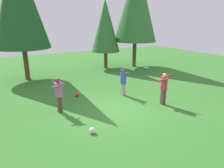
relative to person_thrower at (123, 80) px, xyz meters
name	(u,v)px	position (x,y,z in m)	size (l,w,h in m)	color
ground_plane	(116,110)	(-1.42, -1.60, -0.94)	(40.00, 40.00, 0.00)	#387A2D
person_thrower	(123,80)	(0.00, 0.00, 0.00)	(0.64, 0.64, 1.75)	gray
person_catcher	(164,86)	(1.12, -2.19, 0.07)	(0.68, 0.72, 1.70)	#4C382D
person_bystander	(59,92)	(-3.93, -0.51, 0.07)	(0.63, 0.56, 1.70)	#4C382D
frisbee	(146,68)	(0.67, -1.23, 0.91)	(0.35, 0.35, 0.05)	#2393D1
ball_white	(92,130)	(-3.37, -3.11, -0.82)	(0.24, 0.24, 0.24)	white
ball_red	(77,95)	(-2.47, 1.10, -0.82)	(0.25, 0.25, 0.25)	red
tree_right	(105,26)	(2.46, 7.02, 2.85)	(2.54, 2.54, 6.07)	brown
tree_far_right	(136,2)	(5.21, 6.38, 4.88)	(3.90, 3.90, 9.31)	brown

